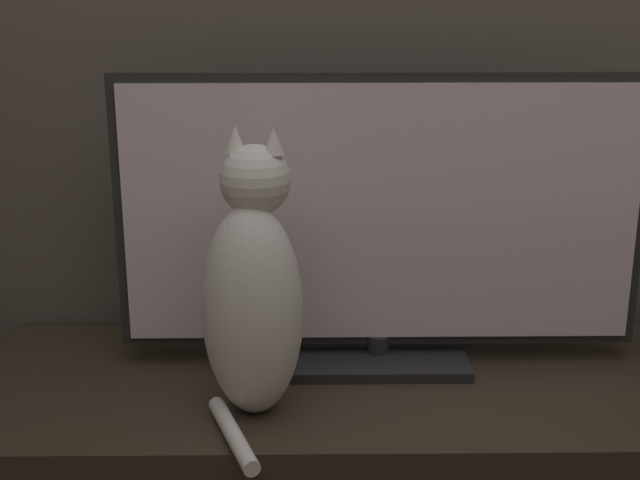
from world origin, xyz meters
TOP-DOWN VIEW (x-y plane):
  - tv_stand at (0.00, 0.91)m, footprint 1.57×0.54m
  - tv at (-0.01, 0.99)m, footprint 1.00×0.21m
  - cat at (-0.24, 0.80)m, footprint 0.21×0.32m

SIDE VIEW (x-z plane):
  - tv_stand at x=0.00m, z-range 0.00..0.43m
  - cat at x=-0.24m, z-range 0.39..0.89m
  - tv at x=-0.01m, z-range 0.43..0.99m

